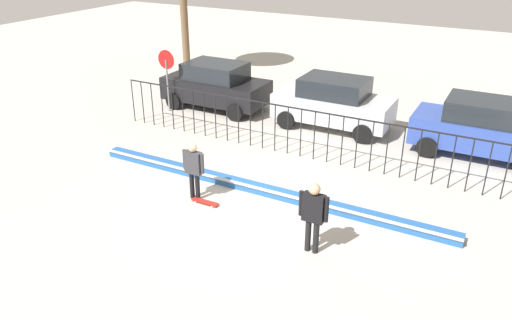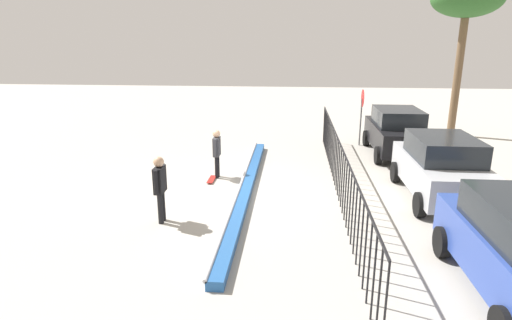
{
  "view_description": "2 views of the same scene",
  "coord_description": "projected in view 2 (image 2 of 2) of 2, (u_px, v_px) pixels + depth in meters",
  "views": [
    {
      "loc": [
        5.92,
        -10.44,
        6.9
      ],
      "look_at": [
        -0.17,
        0.83,
        0.94
      ],
      "focal_mm": 35.42,
      "sensor_mm": 36.0,
      "label": 1
    },
    {
      "loc": [
        12.55,
        2.15,
        4.67
      ],
      "look_at": [
        -0.16,
        1.03,
        1.02
      ],
      "focal_mm": 30.1,
      "sensor_mm": 36.0,
      "label": 2
    }
  ],
  "objects": [
    {
      "name": "stop_sign",
      "position": [
        362.0,
        110.0,
        18.86
      ],
      "size": [
        0.76,
        0.07,
        2.5
      ],
      "color": "slate",
      "rests_on": "ground"
    },
    {
      "name": "palm_tree_short",
      "position": [
        467.0,
        1.0,
        19.59
      ],
      "size": [
        3.21,
        3.21,
        7.3
      ],
      "color": "brown",
      "rests_on": "ground"
    },
    {
      "name": "parked_car_black",
      "position": [
        397.0,
        132.0,
        17.51
      ],
      "size": [
        4.3,
        2.12,
        1.9
      ],
      "rotation": [
        0.0,
        0.0,
        -0.04
      ],
      "color": "black",
      "rests_on": "ground"
    },
    {
      "name": "bowl_coping_ledge",
      "position": [
        246.0,
        189.0,
        13.39
      ],
      "size": [
        11.0,
        0.4,
        0.27
      ],
      "color": "#235699",
      "rests_on": "ground"
    },
    {
      "name": "ground_plane",
      "position": [
        223.0,
        192.0,
        13.49
      ],
      "size": [
        60.0,
        60.0,
        0.0
      ],
      "primitive_type": "plane",
      "color": "#ADA89E"
    },
    {
      "name": "skateboarder",
      "position": [
        217.0,
        149.0,
        14.6
      ],
      "size": [
        0.68,
        0.25,
        1.67
      ],
      "rotation": [
        0.0,
        0.0,
        -0.09
      ],
      "color": "black",
      "rests_on": "ground"
    },
    {
      "name": "camera_operator",
      "position": [
        160.0,
        183.0,
        11.0
      ],
      "size": [
        0.72,
        0.27,
        1.78
      ],
      "rotation": [
        0.0,
        0.0,
        3.06
      ],
      "color": "black",
      "rests_on": "ground"
    },
    {
      "name": "parked_car_silver",
      "position": [
        441.0,
        167.0,
        12.68
      ],
      "size": [
        4.3,
        2.12,
        1.9
      ],
      "rotation": [
        0.0,
        0.0,
        0.0
      ],
      "color": "#B7BABF",
      "rests_on": "ground"
    },
    {
      "name": "perimeter_fence",
      "position": [
        339.0,
        163.0,
        12.9
      ],
      "size": [
        14.04,
        0.04,
        1.65
      ],
      "color": "black",
      "rests_on": "ground"
    },
    {
      "name": "skateboard",
      "position": [
        212.0,
        179.0,
        14.48
      ],
      "size": [
        0.8,
        0.2,
        0.07
      ],
      "rotation": [
        0.0,
        0.0,
        -0.25
      ],
      "color": "#A51E19",
      "rests_on": "ground"
    }
  ]
}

